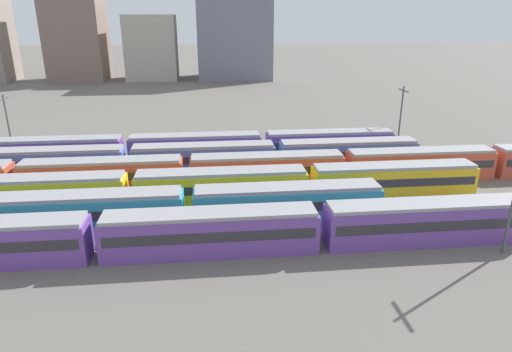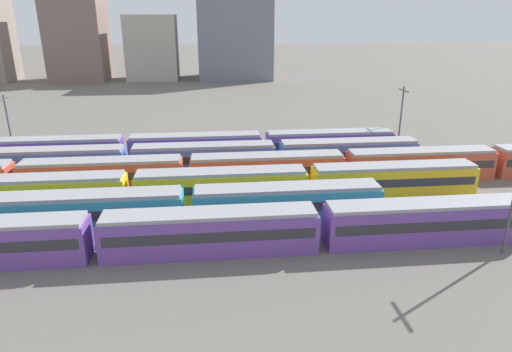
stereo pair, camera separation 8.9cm
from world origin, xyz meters
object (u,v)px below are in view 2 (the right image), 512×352
(train_track_1, at_px, (85,212))
(train_track_3, at_px, (267,169))
(train_track_5, at_px, (126,149))
(train_track_4, at_px, (128,160))
(catenary_pole_3, at_px, (9,124))
(train_track_2, at_px, (131,190))
(catenary_pole_1, at_px, (401,114))
(train_track_0, at_px, (94,237))

(train_track_1, relative_size, train_track_3, 0.60)
(train_track_1, height_order, train_track_5, same)
(train_track_4, relative_size, catenary_pole_3, 8.18)
(train_track_2, distance_m, train_track_4, 10.58)
(train_track_2, distance_m, catenary_pole_1, 41.40)
(train_track_2, height_order, catenary_pole_3, catenary_pole_3)
(train_track_1, relative_size, catenary_pole_3, 6.11)
(train_track_3, bearing_deg, catenary_pole_1, 31.60)
(train_track_2, xyz_separation_m, catenary_pole_1, (36.81, 18.64, 3.31))
(train_track_5, bearing_deg, train_track_3, -29.95)
(train_track_4, height_order, train_track_5, same)
(train_track_5, height_order, catenary_pole_3, catenary_pole_3)
(catenary_pole_1, relative_size, catenary_pole_3, 1.03)
(train_track_0, distance_m, catenary_pole_3, 33.81)
(train_track_4, relative_size, catenary_pole_1, 7.98)
(train_track_2, height_order, train_track_5, same)
(train_track_2, relative_size, train_track_3, 0.80)
(train_track_2, relative_size, catenary_pole_3, 8.18)
(train_track_1, xyz_separation_m, catenary_pole_1, (40.13, 23.84, 3.31))
(train_track_1, height_order, train_track_4, same)
(train_track_0, height_order, train_track_2, same)
(train_track_0, bearing_deg, train_track_5, 93.99)
(train_track_2, relative_size, train_track_4, 1.00)
(train_track_1, xyz_separation_m, train_track_3, (18.28, 10.40, 0.00))
(train_track_1, height_order, catenary_pole_3, catenary_pole_3)
(train_track_5, bearing_deg, train_track_4, -77.44)
(train_track_0, height_order, train_track_3, same)
(train_track_0, bearing_deg, train_track_4, 91.80)
(catenary_pole_1, bearing_deg, train_track_1, -149.29)
(train_track_4, bearing_deg, train_track_2, -79.50)
(train_track_3, xyz_separation_m, train_track_5, (-18.05, 10.40, 0.00))
(train_track_1, xyz_separation_m, train_track_5, (0.23, 20.80, 0.00))
(train_track_4, xyz_separation_m, train_track_5, (-1.16, 5.20, 0.00))
(train_track_3, bearing_deg, train_track_1, -150.37)
(train_track_4, bearing_deg, catenary_pole_1, 12.01)
(train_track_0, distance_m, train_track_4, 20.81)
(train_track_3, distance_m, train_track_5, 20.83)
(train_track_1, bearing_deg, train_track_5, 89.36)
(train_track_5, bearing_deg, catenary_pole_3, 170.22)
(train_track_4, height_order, catenary_pole_1, catenary_pole_1)
(train_track_2, xyz_separation_m, train_track_5, (-3.09, 15.60, 0.00))
(catenary_pole_3, bearing_deg, train_track_5, -9.78)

